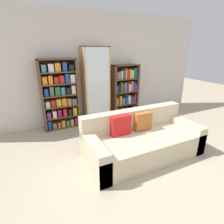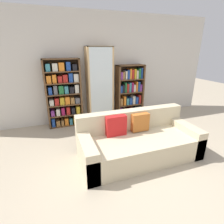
% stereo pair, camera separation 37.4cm
% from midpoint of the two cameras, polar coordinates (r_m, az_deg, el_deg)
% --- Properties ---
extents(ground_plane, '(16.00, 16.00, 0.00)m').
position_cam_midpoint_polar(ground_plane, '(2.89, 10.29, -19.95)').
color(ground_plane, tan).
extents(wall_back, '(6.51, 0.06, 2.70)m').
position_cam_midpoint_polar(wall_back, '(4.65, -8.52, 13.72)').
color(wall_back, beige).
rests_on(wall_back, ground).
extents(couch, '(2.07, 0.93, 0.78)m').
position_cam_midpoint_polar(couch, '(3.21, 6.38, -9.33)').
color(couch, beige).
rests_on(couch, ground).
extents(bookshelf_left, '(0.83, 0.32, 1.64)m').
position_cam_midpoint_polar(bookshelf_left, '(4.36, -18.99, 5.20)').
color(bookshelf_left, brown).
rests_on(bookshelf_left, ground).
extents(display_cabinet, '(0.64, 0.36, 1.90)m').
position_cam_midpoint_polar(display_cabinet, '(4.49, -7.72, 8.27)').
color(display_cabinet, tan).
rests_on(display_cabinet, ground).
extents(bookshelf_right, '(0.75, 0.32, 1.45)m').
position_cam_midpoint_polar(bookshelf_right, '(4.89, 1.98, 6.47)').
color(bookshelf_right, brown).
rests_on(bookshelf_right, ground).
extents(wine_bottle, '(0.08, 0.08, 0.34)m').
position_cam_midpoint_polar(wine_bottle, '(4.49, -1.54, -2.27)').
color(wine_bottle, black).
rests_on(wine_bottle, ground).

